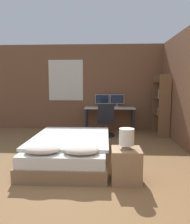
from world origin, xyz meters
TOP-DOWN VIEW (x-y plane):
  - ground_plane at (0.00, 0.00)m, footprint 20.00×20.00m
  - wall_back at (-0.01, 4.35)m, footprint 12.00×0.08m
  - bed at (-0.34, 1.30)m, footprint 1.45×2.09m
  - nightstand at (0.65, 0.49)m, footprint 0.44×0.42m
  - bedside_lamp at (0.65, 0.49)m, footprint 0.22×0.22m
  - desk at (0.44, 4.00)m, footprint 1.52×0.56m
  - monitor_left at (0.21, 4.18)m, footprint 0.44×0.16m
  - monitor_right at (0.68, 4.18)m, footprint 0.44×0.16m
  - keyboard at (0.44, 3.83)m, footprint 0.38×0.13m
  - computer_mouse at (0.72, 3.83)m, footprint 0.07×0.05m
  - office_chair at (0.33, 3.35)m, footprint 0.52×0.52m
  - bookshelf at (1.91, 3.55)m, footprint 0.32×0.84m

SIDE VIEW (x-z plane):
  - ground_plane at x=0.00m, z-range 0.00..0.00m
  - bed at x=-0.34m, z-range -0.04..0.50m
  - nightstand at x=0.65m, z-range 0.00..0.51m
  - office_chair at x=0.33m, z-range -0.09..0.84m
  - desk at x=0.44m, z-range 0.28..1.02m
  - bedside_lamp at x=0.65m, z-range 0.53..0.84m
  - keyboard at x=0.44m, z-range 0.75..0.77m
  - computer_mouse at x=0.72m, z-range 0.75..0.78m
  - bookshelf at x=1.91m, z-range 0.10..1.82m
  - monitor_left at x=0.21m, z-range 0.78..1.17m
  - monitor_right at x=0.68m, z-range 0.78..1.17m
  - wall_back at x=-0.01m, z-range 0.00..2.70m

